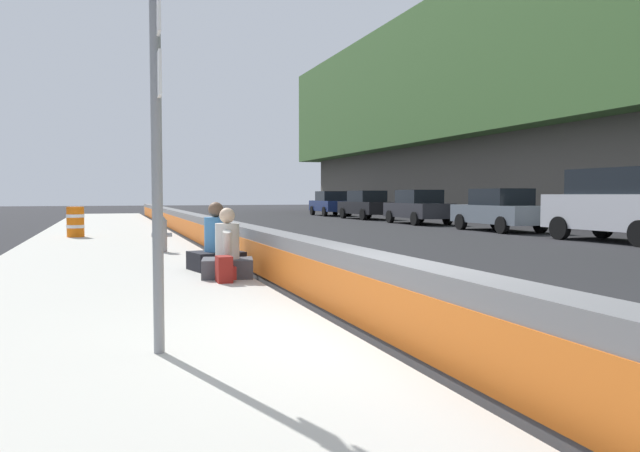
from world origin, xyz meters
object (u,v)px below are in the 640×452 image
(seated_person_middle, at_px, (216,249))
(parked_car_fourth, at_px, (500,210))
(fire_hydrant, at_px, (162,233))
(parked_car_far, at_px, (366,205))
(construction_barrel, at_px, (75,222))
(parked_car_midline, at_px, (418,207))
(route_sign_post, at_px, (157,102))
(parked_car_third, at_px, (621,204))
(seated_person_foreground, at_px, (227,256))
(parked_car_farther, at_px, (330,203))
(backpack, at_px, (225,270))

(seated_person_middle, xyz_separation_m, parked_car_fourth, (9.78, -13.04, 0.35))
(fire_hydrant, bearing_deg, parked_car_fourth, -66.13)
(fire_hydrant, relative_size, parked_car_far, 0.19)
(fire_hydrant, xyz_separation_m, construction_barrel, (6.05, 2.13, 0.03))
(seated_person_middle, relative_size, parked_car_midline, 0.26)
(route_sign_post, bearing_deg, seated_person_middle, -14.44)
(fire_hydrant, height_order, construction_barrel, construction_barrel)
(parked_car_third, distance_m, parked_car_fourth, 6.02)
(parked_car_fourth, bearing_deg, seated_person_foreground, 129.71)
(seated_person_foreground, xyz_separation_m, parked_car_farther, (30.05, -12.96, 0.37))
(fire_hydrant, xyz_separation_m, seated_person_middle, (-3.73, -0.62, -0.07))
(seated_person_middle, bearing_deg, parked_car_third, -73.97)
(parked_car_far, bearing_deg, parked_car_third, -179.38)
(fire_hydrant, xyz_separation_m, parked_car_far, (18.96, -13.53, 0.27))
(seated_person_foreground, distance_m, parked_car_farther, 32.73)
(route_sign_post, height_order, seated_person_middle, route_sign_post)
(backpack, relative_size, parked_car_farther, 0.09)
(fire_hydrant, distance_m, backpack, 5.36)
(seated_person_foreground, xyz_separation_m, seated_person_middle, (1.05, 0.00, 0.02))
(route_sign_post, xyz_separation_m, backpack, (3.90, -1.27, -1.90))
(parked_car_far, bearing_deg, parked_car_farther, -0.42)
(route_sign_post, height_order, construction_barrel, route_sign_post)
(seated_person_middle, xyz_separation_m, parked_car_midline, (16.25, -12.91, 0.35))
(parked_car_midline, bearing_deg, parked_car_far, -0.05)
(construction_barrel, height_order, parked_car_far, parked_car_far)
(parked_car_far, height_order, parked_car_farther, same)
(parked_car_third, relative_size, parked_car_farther, 1.07)
(backpack, xyz_separation_m, parked_car_midline, (17.85, -13.05, 0.53))
(fire_hydrant, height_order, seated_person_middle, seated_person_middle)
(seated_person_middle, bearing_deg, backpack, 174.84)
(parked_car_fourth, bearing_deg, construction_barrel, 89.99)
(seated_person_middle, distance_m, backpack, 1.62)
(parked_car_fourth, bearing_deg, route_sign_post, 136.59)
(route_sign_post, height_order, parked_car_third, route_sign_post)
(route_sign_post, distance_m, seated_person_foreground, 4.99)
(parked_car_far, bearing_deg, seated_person_middle, 150.36)
(fire_hydrant, distance_m, parked_car_farther, 28.69)
(fire_hydrant, distance_m, construction_barrel, 6.41)
(seated_person_foreground, distance_m, parked_car_midline, 21.59)
(route_sign_post, relative_size, parked_car_third, 0.74)
(backpack, height_order, construction_barrel, construction_barrel)
(parked_car_farther, bearing_deg, seated_person_foreground, 156.68)
(backpack, bearing_deg, parked_car_fourth, -49.20)
(backpack, bearing_deg, seated_person_foreground, -14.78)
(seated_person_foreground, height_order, backpack, seated_person_foreground)
(route_sign_post, xyz_separation_m, fire_hydrant, (9.24, -0.79, -1.65))
(seated_person_foreground, bearing_deg, fire_hydrant, 7.43)
(seated_person_foreground, bearing_deg, seated_person_middle, 0.04)
(route_sign_post, distance_m, parked_car_far, 31.65)
(construction_barrel, relative_size, parked_car_fourth, 0.21)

